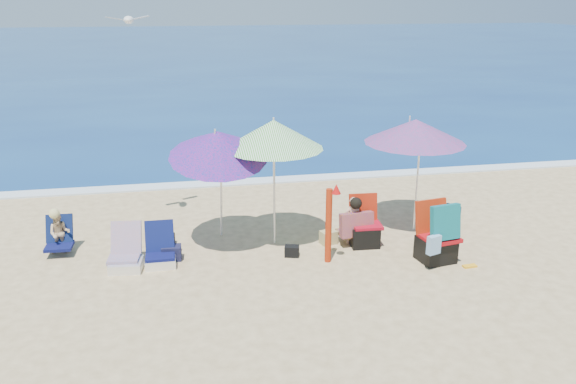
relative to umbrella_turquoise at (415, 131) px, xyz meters
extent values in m
plane|color=#D8BC84|center=(-2.30, -1.60, -1.97)|extent=(120.00, 120.00, 0.00)
cube|color=navy|center=(-2.30, 43.40, -2.02)|extent=(120.00, 80.00, 0.12)
cube|color=white|center=(-2.30, 3.50, -1.95)|extent=(120.00, 0.50, 0.04)
cylinder|color=white|center=(0.04, -0.17, -0.94)|extent=(0.05, 0.05, 2.05)
cone|color=#E61E71|center=(0.00, 0.00, 0.00)|extent=(2.58, 2.58, 0.46)
cylinder|color=silver|center=(-0.06, 0.17, 0.21)|extent=(0.04, 0.04, 0.12)
cylinder|color=silver|center=(-2.80, -0.30, -0.88)|extent=(0.04, 0.04, 2.18)
cone|color=#22A018|center=(-2.80, -0.27, 0.12)|extent=(1.85, 1.85, 0.52)
cylinder|color=white|center=(-2.79, -0.25, 0.35)|extent=(0.04, 0.04, 0.14)
cylinder|color=white|center=(-3.75, -0.05, -0.96)|extent=(0.07, 0.53, 1.97)
cone|color=#A41789|center=(-3.79, -0.32, 0.00)|extent=(1.85, 1.92, 0.91)
cylinder|color=silver|center=(-3.84, -0.38, 0.22)|extent=(0.04, 0.07, 0.14)
cylinder|color=#A8280C|center=(-2.02, -1.27, -1.30)|extent=(0.14, 0.14, 1.34)
cone|color=red|center=(-1.94, -1.45, -0.57)|extent=(0.20, 0.20, 0.17)
cube|color=#0C1044|center=(-4.90, -0.89, -1.79)|extent=(0.49, 0.44, 0.06)
cube|color=#0C1344|center=(-4.89, -0.64, -1.52)|extent=(0.49, 0.29, 0.53)
cube|color=white|center=(-4.89, -0.90, -1.89)|extent=(0.51, 0.46, 0.16)
cube|color=#CC6748|center=(-5.50, -0.88, -1.78)|extent=(0.56, 0.50, 0.06)
cube|color=#F18255|center=(-5.46, -0.65, -1.50)|extent=(0.54, 0.35, 0.55)
cube|color=white|center=(-5.47, -0.95, -1.88)|extent=(0.58, 0.52, 0.16)
cube|color=#A20B1D|center=(-1.14, -0.71, -1.57)|extent=(0.56, 0.50, 0.06)
cube|color=#A6200B|center=(-1.14, -0.49, -1.30)|extent=(0.54, 0.18, 0.53)
cube|color=black|center=(-1.18, -0.72, -1.78)|extent=(0.54, 0.48, 0.38)
cube|color=#AF0C11|center=(-0.12, -1.64, -1.52)|extent=(0.68, 0.63, 0.06)
cube|color=#AE280C|center=(-0.18, -1.36, -1.22)|extent=(0.62, 0.27, 0.60)
cube|color=black|center=(-0.15, -1.59, -1.75)|extent=(0.66, 0.61, 0.43)
cube|color=#0A7E74|center=(-0.12, -1.80, -1.16)|extent=(0.56, 0.28, 0.61)
cube|color=#84ADD3|center=(-0.38, -1.97, -1.48)|extent=(0.26, 0.18, 0.32)
imported|color=tan|center=(-1.37, -0.57, -1.51)|extent=(0.35, 0.25, 0.91)
cube|color=#300D5E|center=(-1.36, -0.53, -1.78)|extent=(0.55, 0.49, 0.06)
cube|color=#421073|center=(-1.33, -0.73, -1.54)|extent=(0.65, 0.28, 0.47)
sphere|color=black|center=(-1.33, -0.64, -1.15)|extent=(0.22, 0.22, 0.22)
imported|color=tan|center=(-6.67, -0.03, -1.58)|extent=(0.38, 0.30, 0.77)
cube|color=#0C1043|center=(-6.69, -0.13, -1.80)|extent=(0.48, 0.42, 0.06)
cube|color=#0B1740|center=(-6.69, 0.11, -1.55)|extent=(0.47, 0.28, 0.50)
sphere|color=#D8CA7C|center=(-6.71, -0.04, -1.20)|extent=(0.19, 0.19, 0.19)
cube|color=#181834|center=(-4.71, -0.70, -1.84)|extent=(0.35, 0.26, 0.26)
cube|color=black|center=(-4.80, -0.03, -1.86)|extent=(0.31, 0.24, 0.21)
cube|color=tan|center=(-1.81, -0.53, -1.84)|extent=(0.35, 0.29, 0.25)
cube|color=#191A37|center=(0.86, 0.06, -1.80)|extent=(0.55, 0.51, 0.33)
cube|color=black|center=(-2.59, -0.95, -1.87)|extent=(0.29, 0.24, 0.19)
cube|color=#FFAD1A|center=(0.33, -1.95, -1.95)|extent=(0.25, 0.13, 0.03)
ellipsoid|color=white|center=(-5.21, 0.74, 2.06)|extent=(0.30, 0.39, 0.14)
cube|color=#93979B|center=(-5.43, 0.82, 2.07)|extent=(0.36, 0.22, 0.08)
cube|color=#9C9EA5|center=(-5.04, 1.16, 2.07)|extent=(0.36, 0.22, 0.08)
camera|label=1|loc=(-4.42, -10.24, 2.46)|focal=36.16mm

